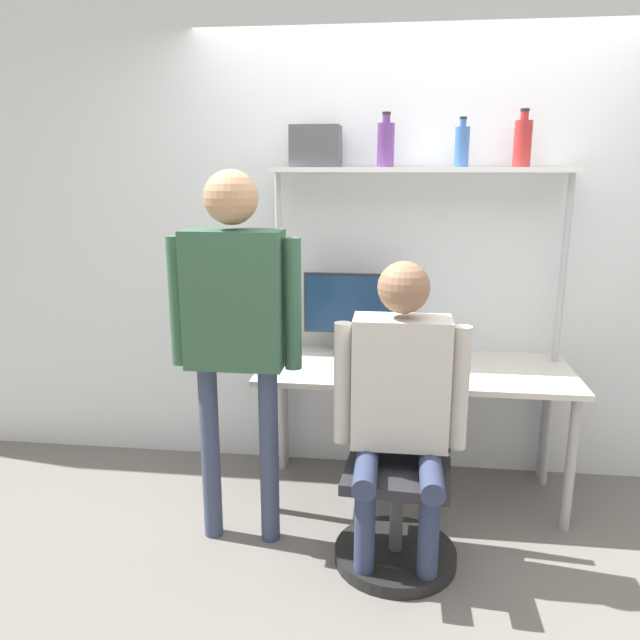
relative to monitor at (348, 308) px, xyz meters
The scene contains 14 objects.
ground_plane 1.20m from the monitor, 55.62° to the right, with size 12.00×12.00×0.00m, color slate.
wall_back 0.54m from the monitor, 26.31° to the left, with size 8.00×0.06×2.70m.
desk 0.54m from the monitor, 26.43° to the right, with size 1.64×0.68×0.74m.
shelf_unit 0.62m from the monitor, ahead, with size 1.56×0.28×1.77m.
monitor is the anchor object (origin of this frame).
laptop 0.48m from the monitor, 43.61° to the right, with size 0.30×0.24×0.24m.
cell_phone 0.72m from the monitor, 29.17° to the right, with size 0.07×0.15×0.01m.
office_chair 1.10m from the monitor, 69.33° to the right, with size 0.56×0.56×0.93m.
person_seated 0.90m from the monitor, 70.57° to the right, with size 0.58×0.47×1.39m.
person_standing 0.86m from the monitor, 122.50° to the right, with size 0.61×0.24×1.76m.
bottle_red 1.25m from the monitor, ahead, with size 0.09×0.09×0.29m.
bottle_purple 0.90m from the monitor, ahead, with size 0.09×0.09×0.28m.
bottle_blue 1.04m from the monitor, ahead, with size 0.07×0.07×0.25m.
storage_box 0.89m from the monitor, behind, with size 0.26×0.20×0.21m.
Camera 1 is at (-0.11, -2.84, 1.78)m, focal length 35.00 mm.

